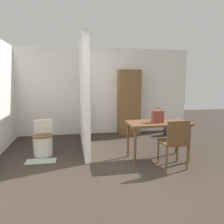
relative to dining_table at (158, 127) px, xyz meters
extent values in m
plane|color=#382D26|center=(-0.93, -1.44, -0.68)|extent=(16.00, 16.00, 0.00)
cube|color=white|center=(-0.93, 2.44, 0.57)|extent=(5.57, 0.12, 2.50)
cube|color=white|center=(-1.39, 1.20, 0.57)|extent=(0.12, 2.36, 2.50)
cube|color=brown|center=(0.00, 0.00, 0.07)|extent=(1.20, 0.64, 0.04)
cylinder|color=brown|center=(-0.54, -0.26, -0.31)|extent=(0.05, 0.05, 0.73)
cylinder|color=brown|center=(0.54, -0.26, -0.31)|extent=(0.05, 0.05, 0.73)
cylinder|color=brown|center=(-0.54, 0.26, -0.31)|extent=(0.05, 0.05, 0.73)
cylinder|color=brown|center=(0.54, 0.26, -0.31)|extent=(0.05, 0.05, 0.73)
cube|color=brown|center=(0.14, -0.39, -0.22)|extent=(0.46, 0.46, 0.04)
cube|color=brown|center=(0.13, -0.60, 0.01)|extent=(0.41, 0.04, 0.42)
cylinder|color=brown|center=(-0.05, -0.19, -0.46)|extent=(0.04, 0.04, 0.44)
cylinder|color=brown|center=(0.34, -0.19, -0.46)|extent=(0.04, 0.04, 0.44)
cylinder|color=brown|center=(-0.06, -0.58, -0.46)|extent=(0.04, 0.04, 0.44)
cylinder|color=brown|center=(0.33, -0.59, -0.46)|extent=(0.04, 0.04, 0.44)
cylinder|color=silver|center=(-2.30, 0.67, -0.47)|extent=(0.40, 0.40, 0.41)
cylinder|color=brown|center=(-2.30, 0.67, -0.25)|extent=(0.43, 0.43, 0.02)
cube|color=silver|center=(-2.30, 0.94, -0.11)|extent=(0.40, 0.18, 0.31)
cube|color=brown|center=(-0.03, -0.05, 0.21)|extent=(0.21, 0.14, 0.23)
torus|color=brown|center=(-0.03, -0.05, 0.33)|extent=(0.13, 0.01, 0.13)
cube|color=brown|center=(-0.02, 2.17, 0.26)|extent=(0.63, 0.37, 1.88)
sphere|color=black|center=(0.15, 1.98, 0.36)|extent=(0.02, 0.02, 0.02)
cube|color=#99A899|center=(-2.30, 0.30, -0.67)|extent=(0.58, 0.29, 0.01)
cube|color=#2D2D33|center=(1.11, 1.84, -0.44)|extent=(0.27, 0.21, 0.48)
camera|label=1|loc=(-1.65, -4.01, 0.93)|focal=35.00mm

